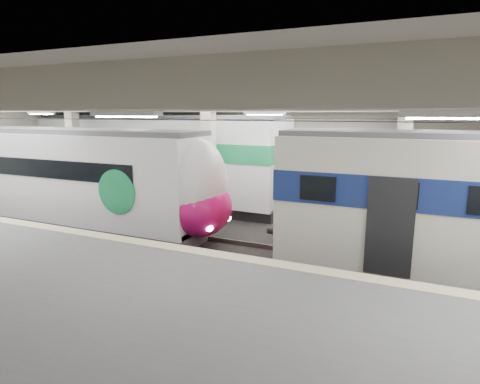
% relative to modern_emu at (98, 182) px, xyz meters
% --- Properties ---
extents(station_hall, '(36.00, 24.00, 5.75)m').
position_rel_modern_emu_xyz_m(station_hall, '(6.66, -1.74, 1.13)').
color(station_hall, black).
rests_on(station_hall, ground).
extents(modern_emu, '(13.24, 2.74, 4.30)m').
position_rel_modern_emu_xyz_m(modern_emu, '(0.00, 0.00, 0.00)').
color(modern_emu, white).
rests_on(modern_emu, ground).
extents(far_train, '(15.39, 3.65, 4.83)m').
position_rel_modern_emu_xyz_m(far_train, '(-1.27, 5.50, 0.38)').
color(far_train, white).
rests_on(far_train, ground).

